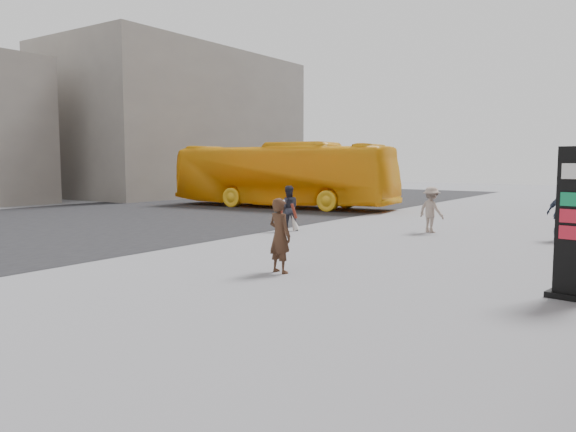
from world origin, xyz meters
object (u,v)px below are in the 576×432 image
Objects in this scene: pedestrian_c at (561,214)px; bus at (282,175)px; pedestrian_b at (431,210)px; woman at (280,235)px; pedestrian_a at (288,208)px.

bus is at bearing 4.05° from pedestrian_c.
woman is at bearing 111.09° from pedestrian_b.
pedestrian_a is 8.41m from pedestrian_c.
woman reaches higher than pedestrian_a.
bus is at bearing -95.18° from pedestrian_a.
pedestrian_b is (9.97, -5.60, -0.88)m from bus.
bus is 11.47m from pedestrian_b.
woman is at bearing -150.59° from bus.
woman is 1.05× the size of pedestrian_b.
woman is at bearing 81.75° from pedestrian_a.
pedestrian_b is at bearing -80.02° from woman.
pedestrian_c is (7.99, 2.60, 0.02)m from pedestrian_a.
pedestrian_a is at bearing 42.88° from pedestrian_c.
bus is 7.79× the size of pedestrian_b.
pedestrian_a is (-3.97, 6.01, -0.05)m from woman.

